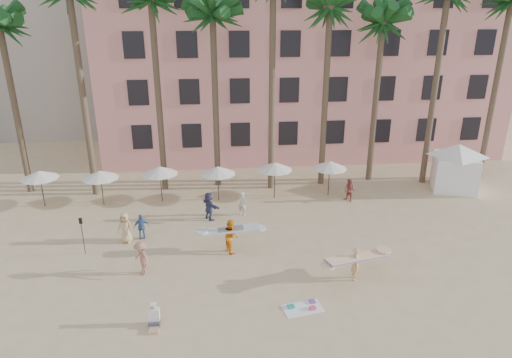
{
  "coord_description": "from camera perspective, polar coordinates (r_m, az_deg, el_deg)",
  "views": [
    {
      "loc": [
        -1.2,
        -17.54,
        13.07
      ],
      "look_at": [
        1.06,
        6.0,
        4.0
      ],
      "focal_mm": 32.0,
      "sensor_mm": 36.0,
      "label": 1
    }
  ],
  "objects": [
    {
      "name": "umbrella_row",
      "position": [
        31.95,
        -8.38,
        1.11
      ],
      "size": [
        22.5,
        2.7,
        2.73
      ],
      "color": "#332B23",
      "rests_on": "ground"
    },
    {
      "name": "beachgoers",
      "position": [
        27.88,
        -7.01,
        -5.06
      ],
      "size": [
        15.71,
        9.35,
        1.88
      ],
      "color": "#42639B",
      "rests_on": "ground"
    },
    {
      "name": "palm_row",
      "position": [
        32.58,
        -2.65,
        20.78
      ],
      "size": [
        44.4,
        5.4,
        16.3
      ],
      "color": "brown",
      "rests_on": "ground"
    },
    {
      "name": "carrier_white",
      "position": [
        25.68,
        -3.18,
        -6.99
      ],
      "size": [
        3.21,
        1.14,
        1.96
      ],
      "color": "orange",
      "rests_on": "ground"
    },
    {
      "name": "paddle",
      "position": [
        26.97,
        -20.92,
        -6.13
      ],
      "size": [
        0.18,
        0.04,
        2.23
      ],
      "color": "black",
      "rests_on": "ground"
    },
    {
      "name": "beach_towel",
      "position": [
        21.91,
        5.96,
        -15.65
      ],
      "size": [
        1.96,
        1.32,
        0.14
      ],
      "color": "white",
      "rests_on": "ground"
    },
    {
      "name": "cabana",
      "position": [
        37.03,
        23.76,
        1.87
      ],
      "size": [
        5.74,
        5.74,
        3.5
      ],
      "color": "white",
      "rests_on": "ground"
    },
    {
      "name": "seated_man",
      "position": [
        21.05,
        -12.62,
        -16.68
      ],
      "size": [
        0.48,
        0.84,
        1.1
      ],
      "color": "#3F3F4C",
      "rests_on": "ground"
    },
    {
      "name": "pink_hotel",
      "position": [
        44.59,
        5.33,
        14.37
      ],
      "size": [
        35.0,
        14.0,
        16.0
      ],
      "primitive_type": "cube",
      "color": "pink",
      "rests_on": "ground"
    },
    {
      "name": "ground",
      "position": [
        21.9,
        -1.3,
        -15.65
      ],
      "size": [
        120.0,
        120.0,
        0.0
      ],
      "primitive_type": "plane",
      "color": "#D1B789",
      "rests_on": "ground"
    },
    {
      "name": "carrier_yellow",
      "position": [
        23.76,
        12.42,
        -10.04
      ],
      "size": [
        3.48,
        1.89,
        1.79
      ],
      "color": "tan",
      "rests_on": "ground"
    }
  ]
}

